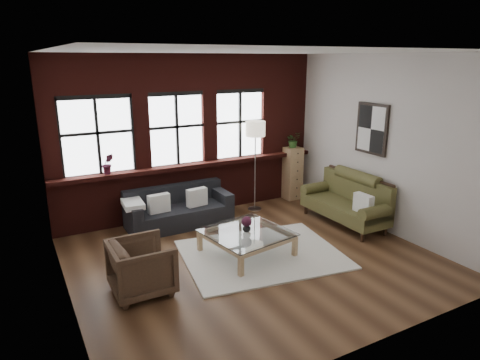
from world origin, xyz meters
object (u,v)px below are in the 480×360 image
coffee_table (247,243)px  vase (247,228)px  dark_sofa (179,208)px  floor_lamp (255,163)px  vintage_settee (344,200)px  drawer_chest (292,173)px  armchair (142,267)px

coffee_table → vase: bearing=-135.0°
dark_sofa → floor_lamp: size_ratio=0.97×
dark_sofa → vintage_settee: bearing=-27.4°
vase → floor_lamp: bearing=55.9°
vase → dark_sofa: bearing=106.4°
vase → drawer_chest: bearing=41.2°
coffee_table → drawer_chest: (2.35, 2.06, 0.40)m
armchair → vintage_settee: bearing=-81.6°
vintage_settee → floor_lamp: floor_lamp is taller
drawer_chest → floor_lamp: bearing=-167.3°
dark_sofa → vase: bearing=-73.6°
dark_sofa → vase: dark_sofa is taller
vintage_settee → vase: (-2.31, -0.26, -0.03)m
vintage_settee → armchair: vintage_settee is taller
armchair → floor_lamp: 3.79m
vintage_settee → vase: 2.32m
dark_sofa → coffee_table: (0.51, -1.72, -0.16)m
coffee_table → floor_lamp: (1.22, 1.81, 0.82)m
coffee_table → drawer_chest: drawer_chest is taller
dark_sofa → drawer_chest: bearing=6.7°
dark_sofa → armchair: (-1.33, -2.06, 0.01)m
armchair → coffee_table: bearing=-79.5°
coffee_table → vintage_settee: bearing=6.5°
dark_sofa → floor_lamp: (1.73, 0.08, 0.66)m
dark_sofa → floor_lamp: 1.85m
armchair → coffee_table: 1.87m
vintage_settee → vase: size_ratio=13.06×
coffee_table → vase: size_ratio=8.60×
armchair → drawer_chest: drawer_chest is taller
dark_sofa → drawer_chest: drawer_chest is taller
dark_sofa → vase: size_ratio=13.86×
floor_lamp → coffee_table: bearing=-124.1°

